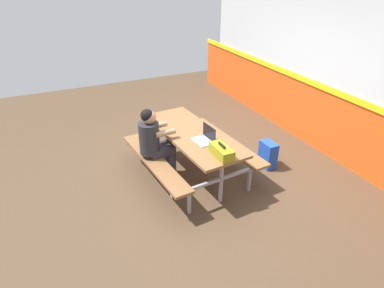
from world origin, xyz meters
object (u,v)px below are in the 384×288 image
Objects in this scene: student_nearer at (154,140)px; toolbox_grey at (222,151)px; backpack_dark at (268,155)px; picnic_table_main at (192,143)px; laptop_silver at (205,138)px.

student_nearer reaches higher than toolbox_grey.
toolbox_grey is at bearing -68.36° from backpack_dark.
backpack_dark is at bearing 111.64° from toolbox_grey.
picnic_table_main is 5.08× the size of toolbox_grey.
student_nearer is at bearing -122.68° from laptop_silver.
toolbox_grey is at bearing 4.95° from picnic_table_main.
laptop_silver is at bearing -90.29° from backpack_dark.
picnic_table_main is 0.82m from toolbox_grey.
student_nearer is 0.75m from laptop_silver.
laptop_silver is at bearing -179.59° from toolbox_grey.
student_nearer reaches higher than picnic_table_main.
toolbox_grey is at bearing 0.41° from laptop_silver.
backpack_dark is at bearing 75.93° from picnic_table_main.
student_nearer is 2.74× the size of backpack_dark.
laptop_silver is 0.47m from toolbox_grey.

